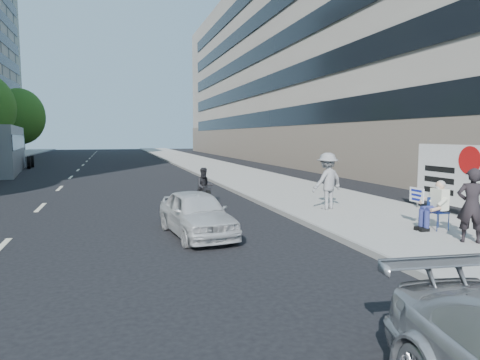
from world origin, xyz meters
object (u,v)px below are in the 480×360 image
object	(u,v)px
protest_banner	(452,175)
bus	(0,150)
pedestrian_woman	(471,205)
motorcycle	(205,188)
seated_protester	(434,203)
jogger	(327,181)
white_sedan_near	(196,213)

from	to	relation	value
protest_banner	bus	size ratio (longest dim) A/B	0.25
pedestrian_woman	motorcycle	size ratio (longest dim) A/B	0.85
seated_protester	motorcycle	distance (m)	8.16
pedestrian_woman	bus	xyz separation A→B (m)	(-15.62, 26.34, 0.62)
jogger	motorcycle	bearing A→B (deg)	-56.69
motorcycle	bus	bearing A→B (deg)	120.39
jogger	protest_banner	size ratio (longest dim) A/B	0.62
seated_protester	bus	world-z (taller)	bus
white_sedan_near	jogger	bearing A→B (deg)	15.39
jogger	protest_banner	bearing A→B (deg)	128.05
protest_banner	pedestrian_woman	bearing A→B (deg)	-126.17
protest_banner	white_sedan_near	bearing A→B (deg)	178.85
jogger	pedestrian_woman	bearing A→B (deg)	82.78
jogger	motorcycle	world-z (taller)	jogger
protest_banner	motorcycle	distance (m)	8.46
pedestrian_woman	protest_banner	distance (m)	3.71
motorcycle	jogger	bearing A→B (deg)	-39.17
bus	white_sedan_near	bearing A→B (deg)	-74.10
protest_banner	white_sedan_near	distance (m)	8.06
seated_protester	white_sedan_near	xyz separation A→B (m)	(-6.00, 1.77, -0.28)
jogger	white_sedan_near	bearing A→B (deg)	3.82
pedestrian_woman	protest_banner	bearing A→B (deg)	-91.81
seated_protester	protest_banner	size ratio (longest dim) A/B	0.43
seated_protester	pedestrian_woman	size ratio (longest dim) A/B	0.75
seated_protester	jogger	xyz separation A→B (m)	(-1.14, 3.73, 0.23)
bus	motorcycle	bearing A→B (deg)	-65.99
seated_protester	white_sedan_near	world-z (taller)	seated_protester
motorcycle	bus	world-z (taller)	bus
seated_protester	white_sedan_near	distance (m)	6.26
pedestrian_woman	bus	bearing A→B (deg)	-24.96
bus	jogger	bearing A→B (deg)	-62.39
pedestrian_woman	motorcycle	world-z (taller)	pedestrian_woman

